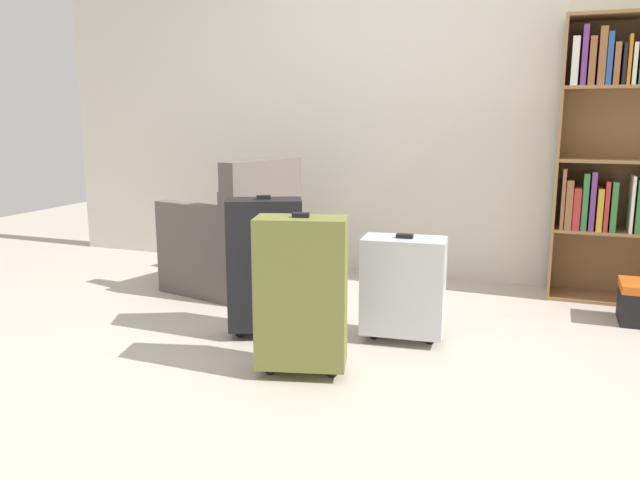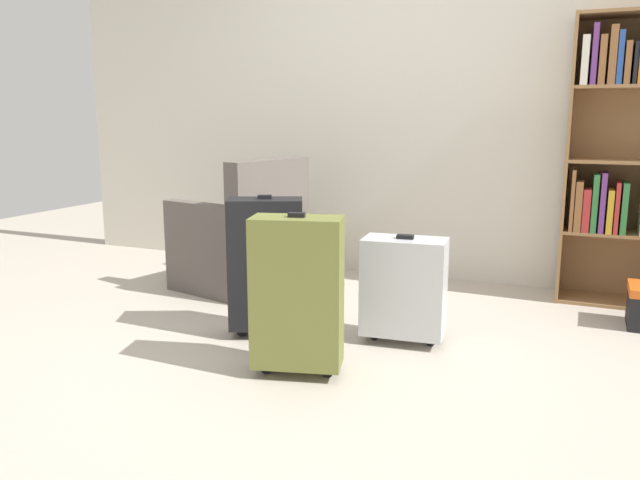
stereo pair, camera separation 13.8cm
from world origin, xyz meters
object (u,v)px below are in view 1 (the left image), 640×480
object	(u,v)px
suitcase_silver	(403,286)
suitcase_olive	(301,293)
mug	(293,293)
armchair	(235,244)
suitcase_black	(265,264)

from	to	relation	value
suitcase_silver	suitcase_olive	bearing A→B (deg)	-118.82
mug	suitcase_olive	world-z (taller)	suitcase_olive
armchair	suitcase_black	xyz separation A→B (m)	(0.60, -0.80, 0.08)
mug	armchair	bearing A→B (deg)	165.31
armchair	mug	bearing A→B (deg)	-14.69
mug	suitcase_silver	size ratio (longest dim) A/B	0.21
armchair	suitcase_olive	xyz separation A→B (m)	(0.98, -1.22, 0.08)
suitcase_silver	suitcase_black	bearing A→B (deg)	-165.62
armchair	suitcase_olive	size ratio (longest dim) A/B	1.19
armchair	mug	world-z (taller)	armchair
armchair	suitcase_silver	xyz separation A→B (m)	(1.32, -0.62, -0.01)
suitcase_olive	armchair	bearing A→B (deg)	128.95
armchair	suitcase_silver	distance (m)	1.45
mug	suitcase_black	distance (m)	0.77
suitcase_black	suitcase_silver	distance (m)	0.74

